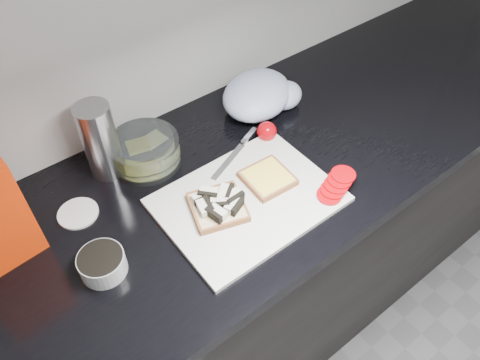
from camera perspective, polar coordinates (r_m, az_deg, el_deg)
name	(u,v)px	position (r m, az deg, el deg)	size (l,w,h in m)	color
base_cabinet	(205,293)	(1.50, -4.27, -13.52)	(3.50, 0.60, 0.86)	black
countertop	(195,199)	(1.13, -5.52, -2.38)	(3.50, 0.64, 0.04)	black
cutting_board	(248,200)	(1.09, 0.97, -2.48)	(0.40, 0.30, 0.01)	silver
bread_left	(218,205)	(1.06, -2.73, -3.10)	(0.15, 0.15, 0.04)	beige
bread_right	(268,178)	(1.12, 3.39, 0.23)	(0.12, 0.12, 0.02)	beige
tomato_slices	(336,185)	(1.12, 11.65, -0.60)	(0.13, 0.09, 0.03)	#A9030A
knife	(240,147)	(1.20, 0.05, 4.10)	(0.20, 0.09, 0.01)	#BCBCC1
seed_tub	(102,263)	(1.00, -16.47, -9.67)	(0.10, 0.10, 0.05)	#9DA2A2
tub_lid	(78,213)	(1.13, -19.14, -3.86)	(0.09, 0.09, 0.01)	silver
glass_bowl	(145,151)	(1.18, -11.49, 3.44)	(0.17, 0.17, 0.07)	silver
steel_canister	(100,141)	(1.14, -16.67, 4.60)	(0.08, 0.08, 0.20)	#A1A1A6
grocery_bag	(261,95)	(1.32, 2.59, 10.33)	(0.28, 0.25, 0.10)	silver
whole_tomatoes	(267,131)	(1.23, 3.28, 5.93)	(0.05, 0.05, 0.05)	#A9030A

